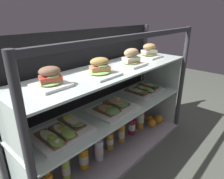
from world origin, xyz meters
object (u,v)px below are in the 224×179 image
at_px(plated_roll_sandwich_near_right_corner, 100,69).
at_px(juice_bottle_front_left_end, 83,157).
at_px(plated_roll_sandwich_mid_left, 131,59).
at_px(orange_fruit_beside_bottles, 152,123).
at_px(plated_roll_sandwich_center, 149,52).
at_px(orange_fruit_near_left_post, 149,119).
at_px(plated_roll_sandwich_far_left, 50,79).
at_px(juice_bottle_back_right, 121,132).
at_px(open_sandwich_tray_near_right_corner, 113,107).
at_px(juice_bottle_back_left, 110,140).
at_px(orange_fruit_rolled_forward, 158,119).
at_px(juice_bottle_back_center, 66,168).
at_px(juice_bottle_near_post, 132,126).
at_px(open_sandwich_tray_mid_right, 143,89).
at_px(juice_bottle_front_fourth, 99,149).
at_px(juice_bottle_tucked_behind, 140,118).
at_px(open_sandwich_tray_near_left_corner, 62,131).

xyz_separation_m(plated_roll_sandwich_near_right_corner, juice_bottle_front_left_end, (-0.12, 0.07, -0.64)).
relative_size(plated_roll_sandwich_mid_left, orange_fruit_beside_bottles, 2.11).
xyz_separation_m(plated_roll_sandwich_center, orange_fruit_near_left_post, (0.09, -0.00, -0.70)).
bearing_deg(plated_roll_sandwich_far_left, juice_bottle_back_right, 1.35).
bearing_deg(orange_fruit_beside_bottles, open_sandwich_tray_near_right_corner, 175.68).
relative_size(open_sandwich_tray_near_right_corner, juice_bottle_back_left, 1.71).
bearing_deg(orange_fruit_rolled_forward, juice_bottle_back_right, 170.37).
relative_size(juice_bottle_front_left_end, orange_fruit_rolled_forward, 2.48).
bearing_deg(orange_fruit_beside_bottles, juice_bottle_back_center, 175.49).
xyz_separation_m(plated_roll_sandwich_center, juice_bottle_back_right, (-0.35, 0.01, -0.64)).
bearing_deg(juice_bottle_back_left, orange_fruit_near_left_post, -0.66).
relative_size(juice_bottle_back_center, juice_bottle_near_post, 1.16).
height_order(plated_roll_sandwich_center, orange_fruit_beside_bottles, plated_roll_sandwich_center).
relative_size(open_sandwich_tray_mid_right, juice_bottle_front_left_end, 1.64).
distance_m(juice_bottle_front_left_end, orange_fruit_near_left_post, 0.86).
distance_m(juice_bottle_front_fourth, orange_fruit_beside_bottles, 0.67).
bearing_deg(juice_bottle_tucked_behind, juice_bottle_back_center, -179.89).
xyz_separation_m(plated_roll_sandwich_mid_left, orange_fruit_beside_bottles, (0.36, -0.01, -0.69)).
bearing_deg(orange_fruit_beside_bottles, juice_bottle_tucked_behind, 139.60).
relative_size(juice_bottle_near_post, juice_bottle_tucked_behind, 0.82).
distance_m(plated_roll_sandwich_near_right_corner, orange_fruit_rolled_forward, 1.05).
relative_size(open_sandwich_tray_near_left_corner, juice_bottle_back_left, 1.71).
distance_m(plated_roll_sandwich_center, juice_bottle_back_center, 1.12).
bearing_deg(juice_bottle_front_left_end, plated_roll_sandwich_mid_left, -8.12).
bearing_deg(juice_bottle_front_left_end, juice_bottle_front_fourth, -10.26).
relative_size(plated_roll_sandwich_mid_left, juice_bottle_back_left, 0.88).
height_order(open_sandwich_tray_near_left_corner, open_sandwich_tray_mid_right, open_sandwich_tray_mid_right).
bearing_deg(juice_bottle_near_post, plated_roll_sandwich_center, -1.27).
distance_m(plated_roll_sandwich_near_right_corner, open_sandwich_tray_near_left_corner, 0.44).
bearing_deg(open_sandwich_tray_mid_right, orange_fruit_rolled_forward, -25.06).
bearing_deg(orange_fruit_beside_bottles, juice_bottle_front_fourth, 175.65).
xyz_separation_m(juice_bottle_near_post, orange_fruit_beside_bottles, (0.23, -0.07, -0.04)).
xyz_separation_m(juice_bottle_back_right, juice_bottle_tucked_behind, (0.29, 0.00, 0.02)).
distance_m(open_sandwich_tray_mid_right, juice_bottle_back_center, 0.93).
bearing_deg(juice_bottle_front_fourth, plated_roll_sandwich_far_left, 178.62).
relative_size(juice_bottle_back_left, juice_bottle_back_right, 0.88).
relative_size(plated_roll_sandwich_near_right_corner, orange_fruit_rolled_forward, 2.47).
bearing_deg(orange_fruit_near_left_post, orange_fruit_beside_bottles, -132.40).
relative_size(plated_roll_sandwich_center, open_sandwich_tray_near_right_corner, 0.52).
relative_size(orange_fruit_beside_bottles, orange_fruit_rolled_forward, 0.99).
bearing_deg(juice_bottle_back_left, open_sandwich_tray_near_right_corner, -80.03).
xyz_separation_m(plated_roll_sandwich_mid_left, open_sandwich_tray_mid_right, (0.29, 0.06, -0.34)).
bearing_deg(open_sandwich_tray_near_left_corner, plated_roll_sandwich_near_right_corner, -8.44).
height_order(open_sandwich_tray_near_left_corner, juice_bottle_back_center, open_sandwich_tray_near_left_corner).
bearing_deg(plated_roll_sandwich_far_left, juice_bottle_tucked_behind, 1.14).
distance_m(juice_bottle_back_left, orange_fruit_rolled_forward, 0.64).
bearing_deg(orange_fruit_beside_bottles, open_sandwich_tray_mid_right, 133.63).
bearing_deg(open_sandwich_tray_mid_right, plated_roll_sandwich_mid_left, -167.68).
distance_m(plated_roll_sandwich_far_left, open_sandwich_tray_near_left_corner, 0.33).
bearing_deg(plated_roll_sandwich_mid_left, plated_roll_sandwich_near_right_corner, -179.27).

